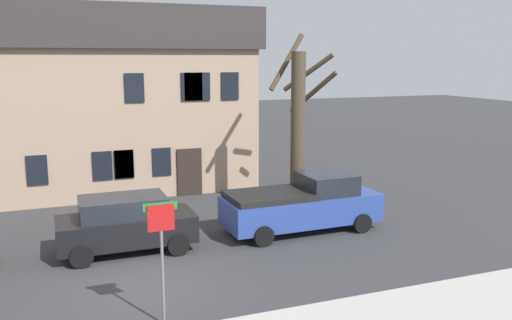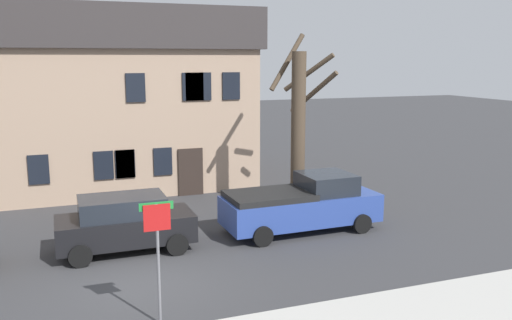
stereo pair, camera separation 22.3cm
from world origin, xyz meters
The scene contains 6 objects.
ground_plane centered at (0.00, 0.00, 0.00)m, with size 120.00×120.00×0.00m, color #38383A.
building_main centered at (1.13, 13.05, 4.19)m, with size 11.92×8.51×8.23m.
tree_bare_mid centered at (6.87, 4.92, 3.42)m, with size 2.52×1.99×6.97m.
car_black_wagon centered at (-0.11, 2.69, 0.92)m, with size 4.21×2.06×1.78m.
pickup_truck_blue centered at (6.01, 2.67, 0.96)m, with size 5.53×2.37×1.99m.
street_sign_pole centered at (0.01, -2.48, 2.01)m, with size 0.76×0.07×2.88m.
Camera 1 is at (-2.16, -13.99, 6.00)m, focal length 38.09 mm.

